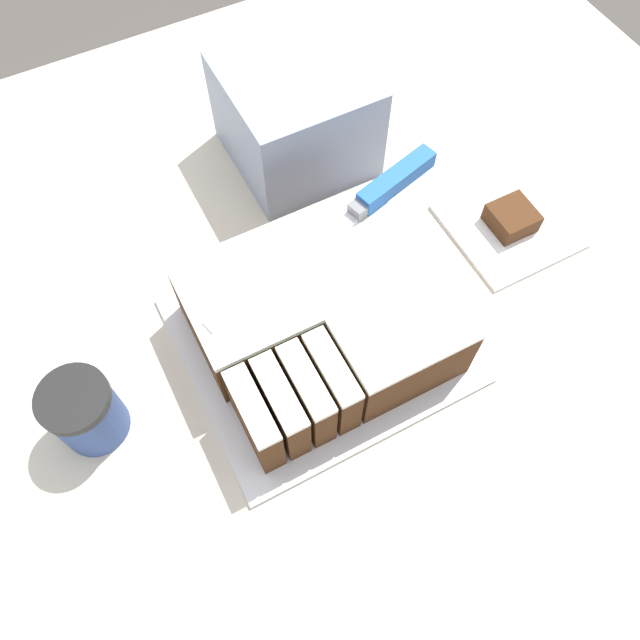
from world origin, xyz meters
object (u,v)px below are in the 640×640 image
(knife, at_px, (376,195))
(storage_box, at_px, (296,116))
(cake_board, at_px, (320,339))
(coffee_cup, at_px, (85,412))
(cake, at_px, (321,317))
(brownie, at_px, (512,218))

(knife, height_order, storage_box, storage_box)
(cake_board, height_order, storage_box, storage_box)
(cake_board, bearing_deg, knife, 36.62)
(knife, bearing_deg, coffee_cup, -5.14)
(cake_board, height_order, cake, cake)
(cake_board, distance_m, cake, 0.05)
(cake, xyz_separation_m, storage_box, (0.11, 0.27, 0.02))
(coffee_cup, height_order, storage_box, storage_box)
(knife, bearing_deg, cake, 21.33)
(brownie, bearing_deg, coffee_cup, -178.73)
(cake_board, distance_m, knife, 0.18)
(cake, height_order, knife, knife)
(brownie, bearing_deg, storage_box, 127.65)
(knife, xyz_separation_m, coffee_cup, (-0.39, -0.07, -0.06))
(cake_board, height_order, coffee_cup, coffee_cup)
(cake_board, bearing_deg, cake, 42.09)
(cake_board, distance_m, coffee_cup, 0.27)
(cake, bearing_deg, knife, 36.46)
(coffee_cup, bearing_deg, storage_box, 34.22)
(cake, distance_m, coffee_cup, 0.27)
(cake, xyz_separation_m, knife, (0.12, 0.09, 0.05))
(brownie, relative_size, storage_box, 0.30)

